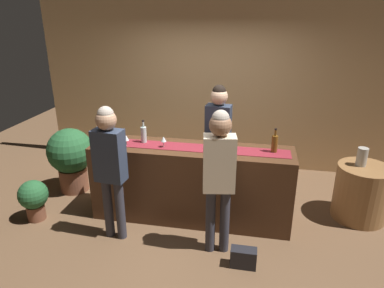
{
  "coord_description": "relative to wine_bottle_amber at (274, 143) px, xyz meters",
  "views": [
    {
      "loc": [
        0.77,
        -3.95,
        2.59
      ],
      "look_at": [
        0.01,
        0.0,
        1.05
      ],
      "focal_mm": 32.35,
      "sensor_mm": 36.0,
      "label": 1
    }
  ],
  "objects": [
    {
      "name": "ground_plane",
      "position": [
        -1.01,
        -0.04,
        -1.12
      ],
      "size": [
        10.0,
        10.0,
        0.0
      ],
      "primitive_type": "plane",
      "color": "brown"
    },
    {
      "name": "back_wall",
      "position": [
        -1.01,
        1.86,
        0.33
      ],
      "size": [
        6.0,
        0.12,
        2.9
      ],
      "primitive_type": "cube",
      "color": "tan",
      "rests_on": "ground"
    },
    {
      "name": "bar_counter",
      "position": [
        -1.01,
        -0.04,
        -0.61
      ],
      "size": [
        2.56,
        0.6,
        1.0
      ],
      "primitive_type": "cube",
      "color": "#472B19",
      "rests_on": "ground"
    },
    {
      "name": "counter_runner_cloth",
      "position": [
        -1.01,
        -0.04,
        -0.11
      ],
      "size": [
        2.43,
        0.28,
        0.01
      ],
      "primitive_type": "cube",
      "color": "maroon",
      "rests_on": "bar_counter"
    },
    {
      "name": "wine_bottle_amber",
      "position": [
        0.0,
        0.0,
        0.0
      ],
      "size": [
        0.07,
        0.07,
        0.3
      ],
      "color": "brown",
      "rests_on": "bar_counter"
    },
    {
      "name": "wine_bottle_green",
      "position": [
        -0.67,
        -0.0,
        0.0
      ],
      "size": [
        0.07,
        0.07,
        0.3
      ],
      "color": "#194723",
      "rests_on": "bar_counter"
    },
    {
      "name": "wine_bottle_clear",
      "position": [
        -1.65,
        0.02,
        0.0
      ],
      "size": [
        0.07,
        0.07,
        0.3
      ],
      "color": "#B2C6C1",
      "rests_on": "bar_counter"
    },
    {
      "name": "wine_glass_near_customer",
      "position": [
        -1.82,
        -0.15,
        -0.01
      ],
      "size": [
        0.07,
        0.07,
        0.14
      ],
      "color": "silver",
      "rests_on": "bar_counter"
    },
    {
      "name": "wine_glass_mid_counter",
      "position": [
        -1.35,
        -0.1,
        -0.01
      ],
      "size": [
        0.07,
        0.07,
        0.14
      ],
      "color": "silver",
      "rests_on": "bar_counter"
    },
    {
      "name": "wine_glass_far_end",
      "position": [
        -1.96,
        -0.12,
        -0.01
      ],
      "size": [
        0.07,
        0.07,
        0.14
      ],
      "color": "silver",
      "rests_on": "bar_counter"
    },
    {
      "name": "bartender",
      "position": [
        -0.74,
        0.54,
        -0.07
      ],
      "size": [
        0.36,
        0.24,
        1.69
      ],
      "rotation": [
        0.0,
        0.0,
        3.04
      ],
      "color": "#26262B",
      "rests_on": "ground"
    },
    {
      "name": "customer_sipping",
      "position": [
        -0.59,
        -0.66,
        -0.08
      ],
      "size": [
        0.37,
        0.25,
        1.68
      ],
      "rotation": [
        0.0,
        0.0,
        0.17
      ],
      "color": "#33333D",
      "rests_on": "ground"
    },
    {
      "name": "customer_browsing",
      "position": [
        -1.84,
        -0.64,
        -0.1
      ],
      "size": [
        0.36,
        0.23,
        1.65
      ],
      "rotation": [
        0.0,
        0.0,
        -0.09
      ],
      "color": "#33333D",
      "rests_on": "ground"
    },
    {
      "name": "round_side_table",
      "position": [
        1.19,
        0.38,
        -0.75
      ],
      "size": [
        0.68,
        0.68,
        0.74
      ],
      "primitive_type": "cylinder",
      "color": "olive",
      "rests_on": "ground"
    },
    {
      "name": "vase_on_side_table",
      "position": [
        1.13,
        0.41,
        -0.26
      ],
      "size": [
        0.13,
        0.13,
        0.24
      ],
      "primitive_type": "cylinder",
      "color": "#A8A399",
      "rests_on": "round_side_table"
    },
    {
      "name": "potted_plant_tall",
      "position": [
        -2.93,
        0.36,
        -0.54
      ],
      "size": [
        0.68,
        0.68,
        0.99
      ],
      "color": "brown",
      "rests_on": "ground"
    },
    {
      "name": "potted_plant_small",
      "position": [
        -3.03,
        -0.48,
        -0.79
      ],
      "size": [
        0.38,
        0.38,
        0.56
      ],
      "color": "brown",
      "rests_on": "ground"
    },
    {
      "name": "handbag",
      "position": [
        -0.27,
        -0.89,
        -1.01
      ],
      "size": [
        0.28,
        0.14,
        0.22
      ],
      "primitive_type": "cube",
      "color": "black",
      "rests_on": "ground"
    }
  ]
}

